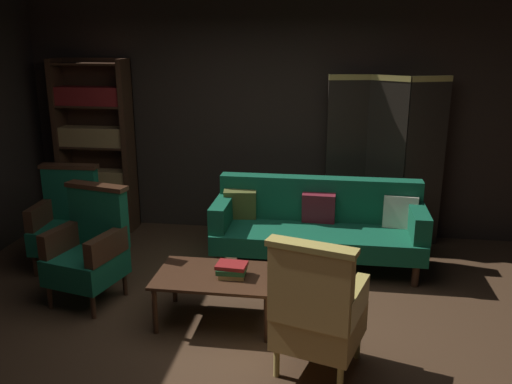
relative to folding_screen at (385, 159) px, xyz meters
name	(u,v)px	position (x,y,z in m)	size (l,w,h in m)	color
ground_plane	(242,332)	(-1.25, -2.15, -0.99)	(10.00, 10.00, 0.00)	#3D2819
back_wall	(276,116)	(-1.25, 0.30, 0.41)	(7.20, 0.10, 2.80)	black
folding_screen	(385,159)	(0.00, 0.00, 0.00)	(1.30, 0.26, 1.90)	black
bookshelf	(95,141)	(-3.40, 0.04, 0.10)	(0.90, 0.32, 2.05)	#382114
velvet_couch	(318,223)	(-0.70, -0.70, -0.53)	(2.12, 0.78, 0.88)	#382114
coffee_table	(217,280)	(-1.48, -2.00, -0.61)	(1.00, 0.64, 0.42)	#382114
armchair_gilt_accent	(317,310)	(-0.64, -2.60, -0.50)	(0.72, 0.71, 1.04)	tan
armchair_wing_left	(90,248)	(-2.68, -1.78, -0.50)	(0.70, 0.69, 1.04)	#382114
armchair_wing_right	(67,221)	(-3.24, -1.11, -0.50)	(0.61, 0.60, 1.04)	#382114
book_tan_leather	(232,274)	(-1.35, -2.01, -0.55)	(0.21, 0.17, 0.04)	#9E7A47
book_green_cloth	(232,270)	(-1.35, -2.01, -0.51)	(0.23, 0.19, 0.04)	#1E4C28
book_red_leather	(232,265)	(-1.35, -2.01, -0.47)	(0.24, 0.18, 0.03)	maroon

